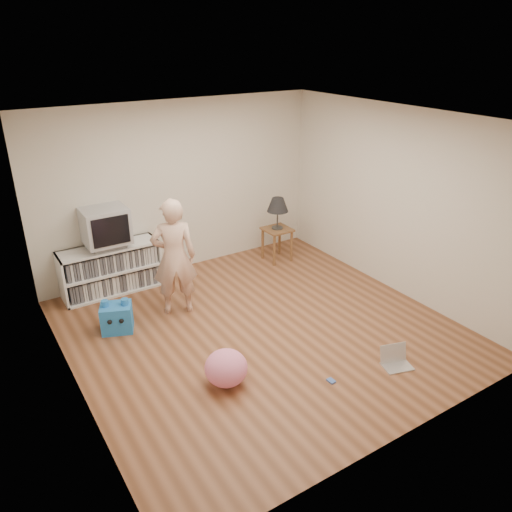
{
  "coord_description": "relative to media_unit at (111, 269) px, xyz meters",
  "views": [
    {
      "loc": [
        -2.95,
        -4.53,
        3.45
      ],
      "look_at": [
        0.18,
        0.4,
        0.83
      ],
      "focal_mm": 35.0,
      "sensor_mm": 36.0,
      "label": 1
    }
  ],
  "objects": [
    {
      "name": "ground",
      "position": [
        1.25,
        -2.04,
        -0.35
      ],
      "size": [
        4.5,
        4.5,
        0.0
      ],
      "primitive_type": "plane",
      "color": "brown",
      "rests_on": "ground"
    },
    {
      "name": "walls",
      "position": [
        1.25,
        -2.04,
        0.95
      ],
      "size": [
        4.52,
        4.52,
        2.6
      ],
      "color": "beige",
      "rests_on": "ground"
    },
    {
      "name": "ceiling",
      "position": [
        1.25,
        -2.04,
        2.25
      ],
      "size": [
        4.5,
        4.5,
        0.01
      ],
      "primitive_type": "cube",
      "color": "white",
      "rests_on": "walls"
    },
    {
      "name": "media_unit",
      "position": [
        0.0,
        0.0,
        0.0
      ],
      "size": [
        1.4,
        0.45,
        0.7
      ],
      "color": "white",
      "rests_on": "ground"
    },
    {
      "name": "dvd_deck",
      "position": [
        0.0,
        -0.02,
        0.39
      ],
      "size": [
        0.45,
        0.35,
        0.07
      ],
      "primitive_type": "cube",
      "color": "gray",
      "rests_on": "media_unit"
    },
    {
      "name": "crt_tv",
      "position": [
        0.0,
        -0.02,
        0.67
      ],
      "size": [
        0.6,
        0.53,
        0.5
      ],
      "color": "#A8A8AD",
      "rests_on": "dvd_deck"
    },
    {
      "name": "side_table",
      "position": [
        2.64,
        -0.39,
        0.07
      ],
      "size": [
        0.42,
        0.42,
        0.55
      ],
      "color": "brown",
      "rests_on": "ground"
    },
    {
      "name": "table_lamp",
      "position": [
        2.64,
        -0.39,
        0.59
      ],
      "size": [
        0.34,
        0.34,
        0.52
      ],
      "color": "#333333",
      "rests_on": "side_table"
    },
    {
      "name": "person",
      "position": [
        0.56,
        -1.04,
        0.44
      ],
      "size": [
        0.68,
        0.56,
        1.59
      ],
      "primitive_type": "imported",
      "rotation": [
        0.0,
        0.0,
        2.79
      ],
      "color": "beige",
      "rests_on": "ground"
    },
    {
      "name": "laptop",
      "position": [
        2.14,
        -3.47,
        -0.29
      ],
      "size": [
        0.38,
        0.34,
        0.22
      ],
      "rotation": [
        0.0,
        0.0,
        -0.29
      ],
      "color": "silver",
      "rests_on": "ground"
    },
    {
      "name": "playing_cards",
      "position": [
        1.33,
        -3.32,
        -0.34
      ],
      "size": [
        0.07,
        0.09,
        0.02
      ],
      "primitive_type": "cube",
      "rotation": [
        0.0,
        0.0,
        0.04
      ],
      "color": "#486AC1",
      "rests_on": "ground"
    },
    {
      "name": "plush_blue",
      "position": [
        -0.28,
        -1.08,
        -0.16
      ],
      "size": [
        0.46,
        0.42,
        0.44
      ],
      "rotation": [
        0.0,
        0.0,
        -0.39
      ],
      "color": "blue",
      "rests_on": "ground"
    },
    {
      "name": "plush_pink",
      "position": [
        0.36,
        -2.73,
        -0.15
      ],
      "size": [
        0.59,
        0.59,
        0.39
      ],
      "primitive_type": "ellipsoid",
      "rotation": [
        0.0,
        0.0,
        0.33
      ],
      "color": "pink",
      "rests_on": "ground"
    }
  ]
}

